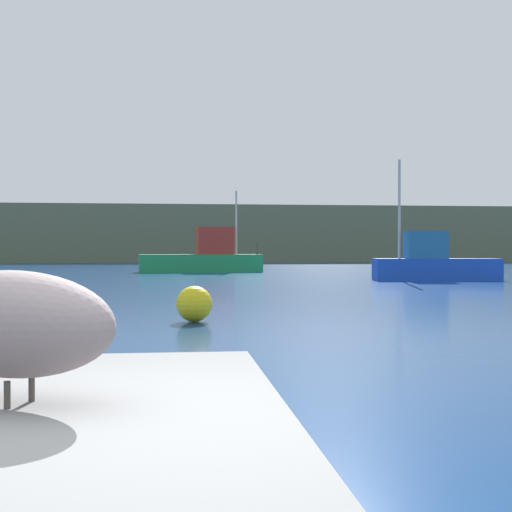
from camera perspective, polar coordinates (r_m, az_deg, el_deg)
The scene contains 6 objects.
hillside_backdrop at distance 82.14m, azimuth -6.96°, elevation 1.68°, with size 140.00×16.40×6.07m, color #5B664C.
pier_dock at distance 3.68m, azimuth -18.98°, elevation -16.14°, with size 2.57×3.20×0.66m, color gray.
pelican at distance 3.55m, azimuth -19.15°, elevation -4.98°, with size 1.33×0.95×0.91m.
fishing_boat_blue at distance 33.11m, azimuth 13.94°, elevation -0.52°, with size 5.69×2.09×5.42m.
fishing_boat_green at distance 43.62m, azimuth -4.13°, elevation -0.08°, with size 7.51×2.71×4.98m.
mooring_buoy at distance 13.71m, azimuth -4.95°, elevation -3.83°, with size 0.69×0.69×0.69m, color yellow.
Camera 1 is at (0.40, -2.96, 1.39)m, focal length 50.23 mm.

